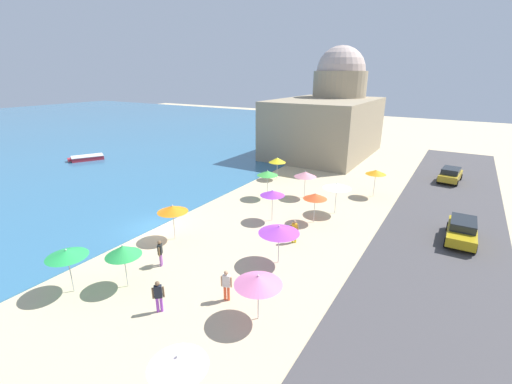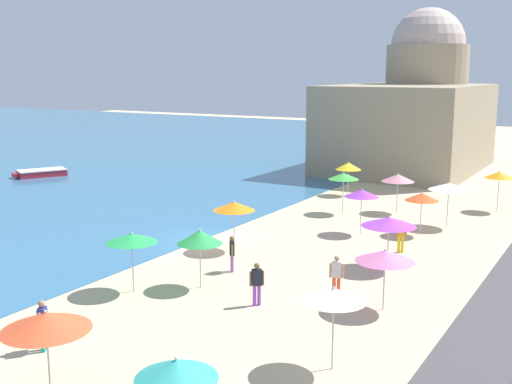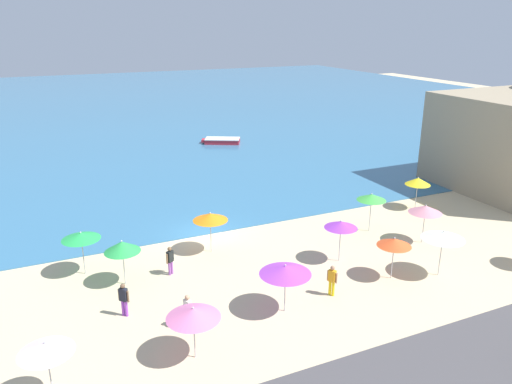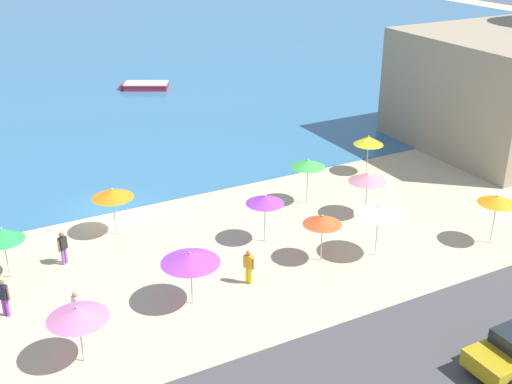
{
  "view_description": "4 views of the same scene",
  "coord_description": "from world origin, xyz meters",
  "px_view_note": "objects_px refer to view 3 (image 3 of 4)",
  "views": [
    {
      "loc": [
        -15.51,
        -18.12,
        10.72
      ],
      "look_at": [
        8.04,
        -3.74,
        1.1
      ],
      "focal_mm": 24.0,
      "sensor_mm": 36.0,
      "label": 1
    },
    {
      "loc": [
        -26.12,
        -18.78,
        8.71
      ],
      "look_at": [
        3.51,
        -1.34,
        2.15
      ],
      "focal_mm": 45.0,
      "sensor_mm": 36.0,
      "label": 2
    },
    {
      "loc": [
        -9.2,
        -27.87,
        12.88
      ],
      "look_at": [
        4.75,
        2.59,
        1.42
      ],
      "focal_mm": 35.0,
      "sensor_mm": 36.0,
      "label": 3
    },
    {
      "loc": [
        -7.65,
        -30.76,
        15.01
      ],
      "look_at": [
        6.32,
        -4.58,
        1.71
      ],
      "focal_mm": 45.0,
      "sensor_mm": 36.0,
      "label": 4
    }
  ],
  "objects_px": {
    "beach_umbrella_7": "(122,247)",
    "bather_4": "(332,279)",
    "beach_umbrella_0": "(285,270)",
    "beach_umbrella_15": "(443,235)",
    "beach_umbrella_9": "(81,236)",
    "skiff_nearshore": "(222,141)",
    "beach_umbrella_1": "(372,197)",
    "beach_umbrella_8": "(425,209)",
    "beach_umbrella_10": "(418,181)",
    "beach_umbrella_11": "(341,225)",
    "bather_2": "(124,298)",
    "bather_3": "(170,259)",
    "bather_1": "(188,310)",
    "beach_umbrella_4": "(394,242)",
    "beach_umbrella_2": "(46,348)",
    "beach_umbrella_14": "(193,313)",
    "beach_umbrella_3": "(210,217)"
  },
  "relations": [
    {
      "from": "beach_umbrella_14",
      "to": "beach_umbrella_10",
      "type": "bearing_deg",
      "value": 25.85
    },
    {
      "from": "bather_4",
      "to": "beach_umbrella_3",
      "type": "bearing_deg",
      "value": 117.52
    },
    {
      "from": "beach_umbrella_11",
      "to": "bather_3",
      "type": "height_order",
      "value": "beach_umbrella_11"
    },
    {
      "from": "beach_umbrella_3",
      "to": "beach_umbrella_10",
      "type": "relative_size",
      "value": 1.04
    },
    {
      "from": "beach_umbrella_10",
      "to": "bather_2",
      "type": "relative_size",
      "value": 1.45
    },
    {
      "from": "beach_umbrella_10",
      "to": "bather_4",
      "type": "xyz_separation_m",
      "value": [
        -12.2,
        -7.79,
        -1.17
      ]
    },
    {
      "from": "beach_umbrella_1",
      "to": "bather_1",
      "type": "xyz_separation_m",
      "value": [
        -13.94,
        -5.61,
        -1.38
      ]
    },
    {
      "from": "beach_umbrella_1",
      "to": "bather_4",
      "type": "height_order",
      "value": "beach_umbrella_1"
    },
    {
      "from": "beach_umbrella_9",
      "to": "skiff_nearshore",
      "type": "bearing_deg",
      "value": 55.28
    },
    {
      "from": "beach_umbrella_7",
      "to": "bather_3",
      "type": "relative_size",
      "value": 1.53
    },
    {
      "from": "beach_umbrella_3",
      "to": "bather_1",
      "type": "relative_size",
      "value": 1.49
    },
    {
      "from": "beach_umbrella_4",
      "to": "beach_umbrella_10",
      "type": "distance_m",
      "value": 11.32
    },
    {
      "from": "beach_umbrella_1",
      "to": "bather_1",
      "type": "distance_m",
      "value": 15.09
    },
    {
      "from": "beach_umbrella_11",
      "to": "bather_4",
      "type": "relative_size",
      "value": 1.54
    },
    {
      "from": "bather_4",
      "to": "bather_2",
      "type": "bearing_deg",
      "value": 166.0
    },
    {
      "from": "beach_umbrella_10",
      "to": "beach_umbrella_8",
      "type": "bearing_deg",
      "value": -127.65
    },
    {
      "from": "beach_umbrella_15",
      "to": "bather_4",
      "type": "distance_m",
      "value": 6.54
    },
    {
      "from": "beach_umbrella_2",
      "to": "beach_umbrella_10",
      "type": "relative_size",
      "value": 1.07
    },
    {
      "from": "bather_4",
      "to": "skiff_nearshore",
      "type": "bearing_deg",
      "value": 78.45
    },
    {
      "from": "beach_umbrella_10",
      "to": "bather_4",
      "type": "relative_size",
      "value": 1.49
    },
    {
      "from": "beach_umbrella_2",
      "to": "beach_umbrella_4",
      "type": "bearing_deg",
      "value": 7.82
    },
    {
      "from": "beach_umbrella_10",
      "to": "bather_4",
      "type": "bearing_deg",
      "value": -147.42
    },
    {
      "from": "bather_2",
      "to": "skiff_nearshore",
      "type": "bearing_deg",
      "value": 61.66
    },
    {
      "from": "beach_umbrella_4",
      "to": "beach_umbrella_14",
      "type": "height_order",
      "value": "beach_umbrella_4"
    },
    {
      "from": "beach_umbrella_7",
      "to": "skiff_nearshore",
      "type": "xyz_separation_m",
      "value": [
        15.79,
        27.34,
        -1.79
      ]
    },
    {
      "from": "beach_umbrella_7",
      "to": "bather_3",
      "type": "height_order",
      "value": "beach_umbrella_7"
    },
    {
      "from": "beach_umbrella_7",
      "to": "bather_2",
      "type": "relative_size",
      "value": 1.49
    },
    {
      "from": "beach_umbrella_14",
      "to": "skiff_nearshore",
      "type": "relative_size",
      "value": 0.53
    },
    {
      "from": "beach_umbrella_1",
      "to": "beach_umbrella_7",
      "type": "xyz_separation_m",
      "value": [
        -15.73,
        -0.42,
        -0.2
      ]
    },
    {
      "from": "skiff_nearshore",
      "to": "beach_umbrella_15",
      "type": "bearing_deg",
      "value": -90.57
    },
    {
      "from": "beach_umbrella_8",
      "to": "beach_umbrella_9",
      "type": "distance_m",
      "value": 19.85
    },
    {
      "from": "beach_umbrella_7",
      "to": "bather_2",
      "type": "height_order",
      "value": "beach_umbrella_7"
    },
    {
      "from": "bather_3",
      "to": "beach_umbrella_15",
      "type": "bearing_deg",
      "value": -24.9
    },
    {
      "from": "beach_umbrella_11",
      "to": "bather_2",
      "type": "xyz_separation_m",
      "value": [
        -12.12,
        -0.61,
        -1.29
      ]
    },
    {
      "from": "bather_1",
      "to": "beach_umbrella_11",
      "type": "bearing_deg",
      "value": 16.09
    },
    {
      "from": "skiff_nearshore",
      "to": "beach_umbrella_2",
      "type": "bearing_deg",
      "value": -119.48
    },
    {
      "from": "beach_umbrella_0",
      "to": "beach_umbrella_15",
      "type": "relative_size",
      "value": 0.94
    },
    {
      "from": "bather_2",
      "to": "beach_umbrella_7",
      "type": "bearing_deg",
      "value": 79.21
    },
    {
      "from": "beach_umbrella_2",
      "to": "beach_umbrella_9",
      "type": "xyz_separation_m",
      "value": [
        2.18,
        9.58,
        -0.09
      ]
    },
    {
      "from": "beach_umbrella_1",
      "to": "beach_umbrella_8",
      "type": "bearing_deg",
      "value": -56.48
    },
    {
      "from": "beach_umbrella_7",
      "to": "beach_umbrella_15",
      "type": "height_order",
      "value": "beach_umbrella_15"
    },
    {
      "from": "beach_umbrella_0",
      "to": "bather_2",
      "type": "xyz_separation_m",
      "value": [
        -6.89,
        2.7,
        -1.22
      ]
    },
    {
      "from": "beach_umbrella_8",
      "to": "bather_4",
      "type": "distance_m",
      "value": 9.1
    },
    {
      "from": "beach_umbrella_2",
      "to": "bather_2",
      "type": "bearing_deg",
      "value": 53.57
    },
    {
      "from": "beach_umbrella_15",
      "to": "bather_2",
      "type": "height_order",
      "value": "beach_umbrella_15"
    },
    {
      "from": "beach_umbrella_0",
      "to": "beach_umbrella_4",
      "type": "xyz_separation_m",
      "value": [
        6.61,
        0.46,
        -0.07
      ]
    },
    {
      "from": "beach_umbrella_7",
      "to": "bather_4",
      "type": "bearing_deg",
      "value": -30.69
    },
    {
      "from": "bather_4",
      "to": "beach_umbrella_4",
      "type": "bearing_deg",
      "value": 2.44
    },
    {
      "from": "beach_umbrella_10",
      "to": "beach_umbrella_15",
      "type": "height_order",
      "value": "beach_umbrella_15"
    },
    {
      "from": "beach_umbrella_14",
      "to": "bather_1",
      "type": "bearing_deg",
      "value": 80.0
    }
  ]
}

